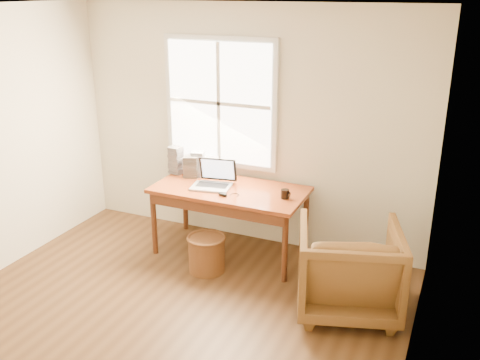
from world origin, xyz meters
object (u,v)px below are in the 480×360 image
object	(u,v)px
laptop	(211,174)
cd_stack_a	(198,164)
desk	(230,190)
armchair	(349,269)
coffee_mug	(285,194)
wicker_stool	(207,254)

from	to	relation	value
laptop	cd_stack_a	bearing A→B (deg)	127.25
desk	cd_stack_a	xyz separation A→B (m)	(-0.49, 0.21, 0.16)
desk	laptop	xyz separation A→B (m)	(-0.18, -0.07, 0.17)
armchair	coffee_mug	bearing A→B (deg)	-51.39
armchair	coffee_mug	xyz separation A→B (m)	(-0.79, 0.53, 0.39)
coffee_mug	desk	bearing A→B (deg)	169.78
desk	laptop	distance (m)	0.26
armchair	coffee_mug	size ratio (longest dim) A/B	9.76
coffee_mug	cd_stack_a	bearing A→B (deg)	160.51
wicker_stool	coffee_mug	size ratio (longest dim) A/B	4.02
armchair	wicker_stool	world-z (taller)	armchair
coffee_mug	laptop	bearing A→B (deg)	175.79
armchair	cd_stack_a	distance (m)	2.10
armchair	wicker_stool	bearing A→B (deg)	-21.81
wicker_stool	coffee_mug	world-z (taller)	coffee_mug
laptop	coffee_mug	bearing A→B (deg)	-6.85
wicker_stool	coffee_mug	xyz separation A→B (m)	(0.67, 0.42, 0.61)
wicker_stool	laptop	distance (m)	0.82
armchair	coffee_mug	distance (m)	1.03
wicker_stool	laptop	world-z (taller)	laptop
armchair	wicker_stool	xyz separation A→B (m)	(-1.46, 0.11, -0.22)
laptop	desk	bearing A→B (deg)	12.43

